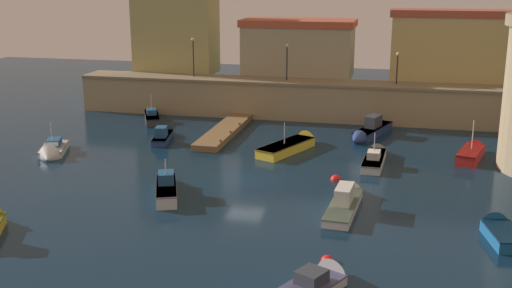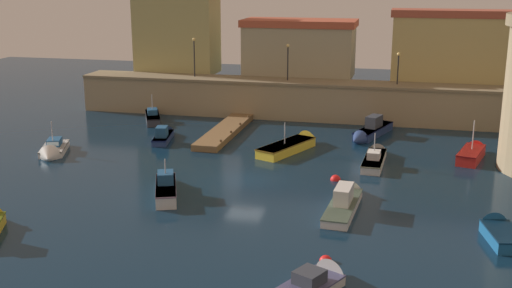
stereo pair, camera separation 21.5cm
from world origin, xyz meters
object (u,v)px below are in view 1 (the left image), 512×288
quay_lamp_2 (397,63)px  mooring_buoy_1 (336,180)px  moored_boat_6 (321,280)px  moored_boat_10 (375,157)px  moored_boat_8 (472,152)px  quay_lamp_0 (193,51)px  moored_boat_0 (166,185)px  moored_boat_4 (369,131)px  moored_boat_11 (52,151)px  mooring_buoy_0 (327,261)px  moored_boat_9 (346,199)px  moored_boat_5 (500,231)px  moored_boat_2 (152,116)px  quay_lamp_1 (287,56)px  moored_boat_7 (294,144)px  moored_boat_3 (164,135)px

quay_lamp_2 → mooring_buoy_1: size_ratio=4.16×
moored_boat_6 → moored_boat_10: 20.98m
moored_boat_8 → quay_lamp_0: bearing=82.3°
moored_boat_0 → moored_boat_4: 21.47m
moored_boat_0 → moored_boat_8: 23.97m
quay_lamp_0 → moored_boat_11: quay_lamp_0 is taller
moored_boat_6 → quay_lamp_2: bearing=22.6°
quay_lamp_0 → mooring_buoy_0: (17.46, -31.78, -6.24)m
moored_boat_0 → mooring_buoy_1: bearing=-84.4°
moored_boat_11 → mooring_buoy_0: moored_boat_11 is taller
moored_boat_6 → moored_boat_9: bearing=26.0°
moored_boat_5 → mooring_buoy_0: size_ratio=6.79×
moored_boat_2 → moored_boat_5: bearing=-152.0°
moored_boat_0 → quay_lamp_1: bearing=-29.4°
quay_lamp_0 → mooring_buoy_1: quay_lamp_0 is taller
moored_boat_8 → moored_boat_7: bearing=107.9°
moored_boat_2 → moored_boat_10: bearing=-137.6°
quay_lamp_2 → moored_boat_0: 28.23m
quay_lamp_2 → moored_boat_3: size_ratio=0.56×
mooring_buoy_1 → moored_boat_9: bearing=-76.8°
quay_lamp_1 → mooring_buoy_0: quay_lamp_1 is taller
moored_boat_4 → moored_boat_7: 7.92m
moored_boat_6 → moored_boat_3: bearing=62.0°
quay_lamp_2 → moored_boat_3: bearing=-150.2°
moored_boat_2 → moored_boat_4: 21.05m
moored_boat_10 → moored_boat_6: bearing=178.7°
moored_boat_6 → quay_lamp_0: bearing=53.6°
quay_lamp_1 → quay_lamp_2: 10.47m
quay_lamp_1 → moored_boat_2: bearing=-161.3°
moored_boat_0 → moored_boat_2: moored_boat_2 is taller
moored_boat_0 → moored_boat_8: (20.10, 13.06, -0.08)m
quay_lamp_2 → moored_boat_10: size_ratio=0.44×
quay_lamp_2 → moored_boat_7: (-7.72, -11.62, -5.32)m
moored_boat_7 → moored_boat_9: bearing=-132.8°
moored_boat_7 → mooring_buoy_1: bearing=-126.2°
moored_boat_3 → moored_boat_5: (25.32, -15.70, -0.03)m
moored_boat_2 → moored_boat_7: (15.25, -7.38, -0.03)m
moored_boat_8 → mooring_buoy_0: (-8.67, -20.86, -0.45)m
quay_lamp_0 → moored_boat_0: bearing=-75.9°
quay_lamp_2 → moored_boat_10: 14.63m
moored_boat_4 → moored_boat_9: (-0.35, -17.58, -0.08)m
quay_lamp_1 → moored_boat_8: size_ratio=0.63×
moored_boat_4 → moored_boat_11: moored_boat_11 is taller
moored_boat_8 → moored_boat_10: size_ratio=0.82×
quay_lamp_2 → mooring_buoy_1: 19.90m
moored_boat_4 → moored_boat_11: size_ratio=1.41×
quay_lamp_2 → moored_boat_2: 23.95m
moored_boat_6 → moored_boat_8: moored_boat_8 is taller
mooring_buoy_0 → moored_boat_10: bearing=85.6°
quay_lamp_2 → moored_boat_9: size_ratio=0.41×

